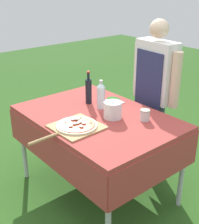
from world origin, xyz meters
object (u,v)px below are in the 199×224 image
object	(u,v)px
prep_table	(97,124)
person_cook	(155,86)
water_bottle	(101,95)
herb_container	(114,100)
oil_bottle	(89,91)
mixing_tub	(113,110)
sauce_jar	(145,116)
pizza_on_peel	(75,126)

from	to	relation	value
prep_table	person_cook	bearing A→B (deg)	86.20
prep_table	water_bottle	size ratio (longest dim) A/B	5.28
herb_container	prep_table	bearing A→B (deg)	-66.18
oil_bottle	mixing_tub	world-z (taller)	oil_bottle
oil_bottle	sauce_jar	bearing A→B (deg)	11.44
person_cook	prep_table	bearing A→B (deg)	89.96
pizza_on_peel	oil_bottle	size ratio (longest dim) A/B	1.99
sauce_jar	person_cook	bearing A→B (deg)	122.75
water_bottle	mixing_tub	xyz separation A→B (m)	(0.21, -0.05, -0.05)
pizza_on_peel	herb_container	size ratio (longest dim) A/B	3.48
prep_table	mixing_tub	world-z (taller)	mixing_tub
oil_bottle	herb_container	world-z (taller)	oil_bottle
sauce_jar	herb_container	bearing A→B (deg)	170.58
herb_container	mixing_tub	distance (m)	0.35
prep_table	sauce_jar	size ratio (longest dim) A/B	14.87
person_cook	oil_bottle	distance (m)	0.63
sauce_jar	oil_bottle	bearing A→B (deg)	-168.56
pizza_on_peel	oil_bottle	bearing A→B (deg)	128.92
mixing_tub	oil_bottle	bearing A→B (deg)	173.06
sauce_jar	prep_table	bearing A→B (deg)	-143.99
prep_table	water_bottle	xyz separation A→B (m)	(-0.10, 0.12, 0.20)
pizza_on_peel	mixing_tub	xyz separation A→B (m)	(0.04, 0.35, 0.05)
oil_bottle	water_bottle	size ratio (longest dim) A/B	1.18
prep_table	person_cook	size ratio (longest dim) A/B	0.91
person_cook	pizza_on_peel	xyz separation A→B (m)	(0.03, -0.94, -0.11)
water_bottle	mixing_tub	size ratio (longest dim) A/B	1.70
mixing_tub	sauce_jar	world-z (taller)	mixing_tub
sauce_jar	water_bottle	bearing A→B (deg)	-165.30
water_bottle	herb_container	size ratio (longest dim) A/B	1.49
person_cook	sauce_jar	bearing A→B (deg)	126.51
water_bottle	mixing_tub	bearing A→B (deg)	-14.22
prep_table	oil_bottle	xyz separation A→B (m)	(-0.26, 0.11, 0.20)
prep_table	mixing_tub	bearing A→B (deg)	30.55
oil_bottle	mixing_tub	size ratio (longest dim) A/B	1.99
prep_table	pizza_on_peel	xyz separation A→B (m)	(0.07, -0.28, 0.09)
oil_bottle	mixing_tub	distance (m)	0.38
prep_table	pizza_on_peel	size ratio (longest dim) A/B	2.26
pizza_on_peel	sauce_jar	world-z (taller)	sauce_jar
person_cook	mixing_tub	world-z (taller)	person_cook
herb_container	mixing_tub	bearing A→B (deg)	-43.47
person_cook	sauce_jar	size ratio (longest dim) A/B	16.36
prep_table	water_bottle	distance (m)	0.25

